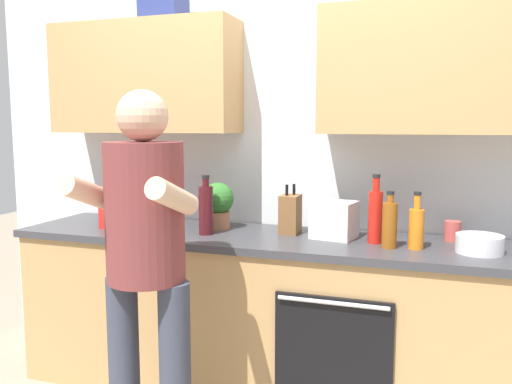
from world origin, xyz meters
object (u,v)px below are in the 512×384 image
grocery_bag_crisps (126,215)px  bottle_wine (206,209)px  cup_ceramic (453,231)px  knife_block (290,214)px  bottle_juice (416,227)px  potted_herb (218,204)px  bottle_hotsauce (375,215)px  grocery_bag_produce (334,220)px  mixing_bowl (479,244)px  person_standing (145,247)px  bottle_syrup (390,224)px  bottle_vinegar (115,196)px

grocery_bag_crisps → bottle_wine: bearing=-2.3°
cup_ceramic → grocery_bag_crisps: 1.81m
cup_ceramic → knife_block: size_ratio=0.38×
bottle_juice → potted_herb: 1.11m
bottle_wine → bottle_juice: bearing=0.6°
bottle_hotsauce → grocery_bag_produce: size_ratio=1.63×
mixing_bowl → bottle_wine: bearing=-179.0°
mixing_bowl → knife_block: knife_block is taller
person_standing → bottle_wine: (0.00, 0.64, 0.07)m
bottle_juice → grocery_bag_crisps: (-1.62, 0.01, -0.03)m
bottle_syrup → mixing_bowl: 0.42m
grocery_bag_crisps → cup_ceramic: bearing=7.5°
bottle_juice → grocery_bag_produce: 0.44m
knife_block → grocery_bag_produce: size_ratio=1.26×
person_standing → bottle_syrup: (0.98, 0.63, 0.05)m
bottle_vinegar → mixing_bowl: bottle_vinegar is taller
mixing_bowl → potted_herb: 1.40m
knife_block → person_standing: bearing=-117.9°
cup_ceramic → bottle_vinegar: bearing=179.2°
bottle_syrup → cup_ceramic: (0.30, 0.27, -0.07)m
person_standing → bottle_juice: (1.10, 0.65, 0.04)m
cup_ceramic → mixing_bowl: cup_ceramic is taller
knife_block → potted_herb: size_ratio=1.01×
bottle_juice → bottle_hotsauce: bottle_hotsauce is taller
bottle_wine → bottle_hotsauce: size_ratio=0.93×
bottle_syrup → grocery_bag_crisps: bottle_syrup is taller
bottle_wine → grocery_bag_crisps: bearing=177.7°
person_standing → knife_block: bearing=62.1°
person_standing → mixing_bowl: (1.39, 0.66, -0.03)m
person_standing → cup_ceramic: person_standing is taller
bottle_wine → mixing_bowl: (1.39, 0.02, -0.10)m
knife_block → bottle_syrup: bearing=-18.8°
bottle_vinegar → grocery_bag_produce: 1.46m
bottle_vinegar → bottle_juice: size_ratio=1.15×
bottle_vinegar → grocery_bag_produce: (1.45, -0.15, -0.04)m
knife_block → grocery_bag_produce: (0.25, -0.05, -0.01)m
bottle_syrup → mixing_bowl: size_ratio=1.30×
bottle_vinegar → grocery_bag_crisps: bottle_vinegar is taller
bottle_hotsauce → grocery_bag_crisps: bottle_hotsauce is taller
bottle_wine → bottle_hotsauce: (0.90, 0.08, 0.00)m
bottle_juice → potted_herb: (-1.10, 0.16, 0.04)m
bottle_hotsauce → grocery_bag_crisps: bearing=-177.7°
bottle_juice → knife_block: size_ratio=1.02×
mixing_bowl → grocery_bag_crisps: size_ratio=0.92×
bottle_vinegar → knife_block: (1.19, -0.11, -0.03)m
potted_herb → cup_ceramic: bearing=4.0°
bottle_wine → cup_ceramic: bearing=11.4°
knife_block → bottle_vinegar: bearing=174.8°
bottle_vinegar → knife_block: size_ratio=1.18×
person_standing → potted_herb: person_standing is taller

